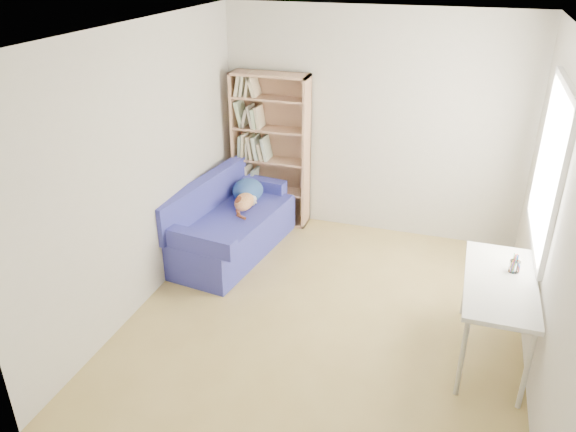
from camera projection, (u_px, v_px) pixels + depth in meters
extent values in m
plane|color=#A78C4B|center=(325.00, 318.00, 5.27)|extent=(4.00, 4.00, 0.00)
cube|color=silver|center=(372.00, 125.00, 6.41)|extent=(3.50, 0.04, 2.60)
cube|color=silver|center=(237.00, 334.00, 2.99)|extent=(3.50, 0.04, 2.60)
cube|color=silver|center=(145.00, 168.00, 5.18)|extent=(0.04, 4.00, 2.60)
cube|color=silver|center=(555.00, 220.00, 4.21)|extent=(0.04, 4.00, 2.60)
cube|color=white|center=(335.00, 30.00, 4.13)|extent=(3.50, 4.00, 0.04)
cube|color=white|center=(552.00, 168.00, 4.64)|extent=(0.01, 1.20, 1.30)
cube|color=navy|center=(231.00, 235.00, 6.33)|extent=(1.02, 1.78, 0.42)
cube|color=navy|center=(203.00, 197.00, 6.24)|extent=(0.37, 1.70, 0.41)
cube|color=navy|center=(255.00, 184.00, 6.86)|extent=(0.81, 0.26, 0.19)
cube|color=navy|center=(199.00, 242.00, 5.54)|extent=(0.81, 0.26, 0.19)
cube|color=navy|center=(232.00, 217.00, 6.22)|extent=(0.98, 1.65, 0.05)
ellipsoid|color=#2C5090|center=(248.00, 190.00, 6.59)|extent=(0.36, 0.39, 0.27)
ellipsoid|color=#BB5415|center=(244.00, 202.00, 6.34)|extent=(0.27, 0.41, 0.16)
ellipsoid|color=silver|center=(252.00, 200.00, 6.42)|extent=(0.15, 0.18, 0.10)
ellipsoid|color=#3E1C10|center=(240.00, 200.00, 6.29)|extent=(0.15, 0.21, 0.08)
sphere|color=#BB5415|center=(254.00, 190.00, 6.55)|extent=(0.14, 0.14, 0.14)
cone|color=#BB5415|center=(254.00, 183.00, 6.55)|extent=(0.06, 0.07, 0.07)
cone|color=#BB5415|center=(252.00, 185.00, 6.50)|extent=(0.06, 0.06, 0.07)
cylinder|color=green|center=(252.00, 193.00, 6.50)|extent=(0.11, 0.05, 0.11)
cylinder|color=#3E1C10|center=(235.00, 212.00, 6.17)|extent=(0.11, 0.15, 0.05)
cube|color=tan|center=(236.00, 147.00, 6.88)|extent=(0.03, 0.29, 1.85)
cube|color=tan|center=(306.00, 154.00, 6.63)|extent=(0.03, 0.29, 1.85)
cube|color=tan|center=(270.00, 74.00, 6.36)|extent=(0.92, 0.29, 0.03)
cube|color=tan|center=(272.00, 218.00, 7.16)|extent=(0.92, 0.29, 0.03)
cube|color=tan|center=(274.00, 147.00, 6.87)|extent=(0.92, 0.02, 1.85)
cube|color=white|center=(501.00, 283.00, 4.48)|extent=(0.56, 1.21, 0.04)
cylinder|color=silver|center=(519.00, 290.00, 5.06)|extent=(0.04, 0.04, 0.71)
cylinder|color=silver|center=(526.00, 371.00, 4.11)|extent=(0.04, 0.04, 0.71)
cylinder|color=silver|center=(467.00, 282.00, 5.19)|extent=(0.04, 0.04, 0.71)
cylinder|color=silver|center=(462.00, 358.00, 4.23)|extent=(0.04, 0.04, 0.71)
cylinder|color=white|center=(514.00, 266.00, 4.58)|extent=(0.09, 0.09, 0.10)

